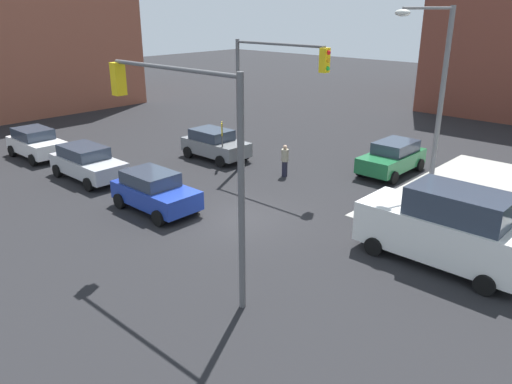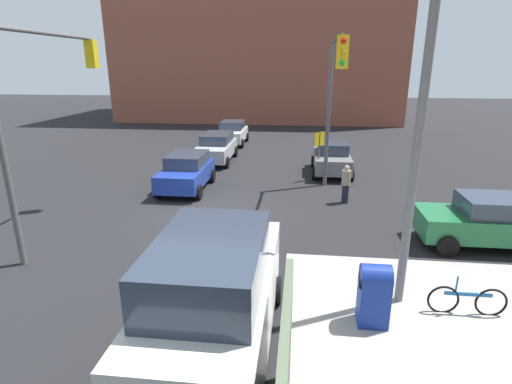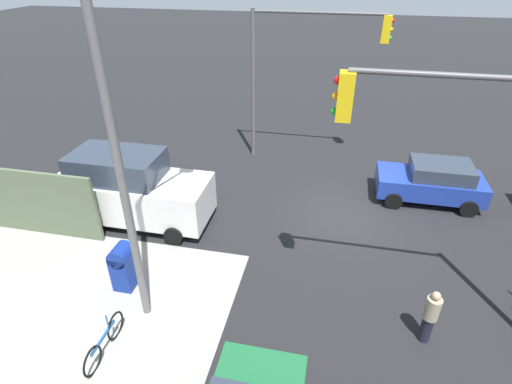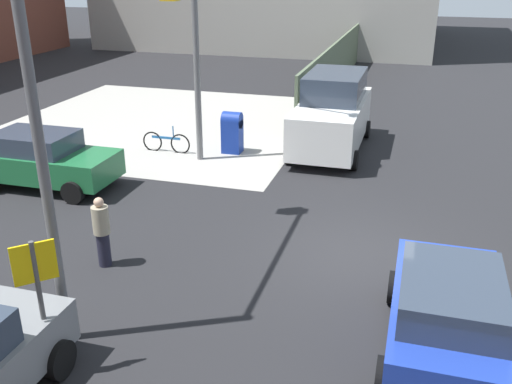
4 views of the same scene
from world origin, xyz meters
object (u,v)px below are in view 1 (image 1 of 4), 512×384
Objects in this scene: traffic_signal_se_corner at (185,133)px; van_white_delivery at (446,227)px; mailbox_blue at (445,204)px; sedan_green at (392,157)px; street_lamp_corner at (435,98)px; bicycle_leaning_on_fence at (451,196)px; traffic_signal_nw_corner at (270,83)px; hatchback_blue at (154,191)px; hatchback_silver at (87,162)px; pedestrian_crossing at (285,160)px; sedan_white at (36,143)px; coupe_gray at (215,144)px.

traffic_signal_se_corner reaches higher than van_white_delivery.
sedan_green is (-4.52, 4.23, 0.08)m from mailbox_blue.
traffic_signal_se_corner is 10.32m from street_lamp_corner.
traffic_signal_se_corner is at bearing -105.57° from bicycle_leaning_on_fence.
traffic_signal_nw_corner is 0.81× the size of street_lamp_corner.
mailbox_blue is (1.12, -0.45, -3.94)m from street_lamp_corner.
van_white_delivery is 5.81m from bicycle_leaning_on_fence.
hatchback_blue is (-8.20, -7.29, -3.86)m from street_lamp_corner.
traffic_signal_se_corner reaches higher than bicycle_leaning_on_fence.
hatchback_silver is at bearing -152.91° from street_lamp_corner.
van_white_delivery is 10.14m from pedestrian_crossing.
traffic_signal_nw_corner is 1.61× the size of sedan_green.
sedan_white is at bearing -159.86° from street_lamp_corner.
traffic_signal_nw_corner reaches higher than bicycle_leaning_on_fence.
traffic_signal_se_corner is at bearing -105.38° from street_lamp_corner.
pedestrian_crossing is at bearing 80.90° from hatchback_blue.
van_white_delivery is at bearing 50.46° from traffic_signal_se_corner.
mailbox_blue is 11.57m from hatchback_blue.
van_white_delivery reaches higher than bicycle_leaning_on_fence.
street_lamp_corner is 4.12m from mailbox_blue.
bicycle_leaning_on_fence is at bearing 45.99° from hatchback_blue.
hatchback_silver is at bearing -106.95° from coupe_gray.
traffic_signal_se_corner is at bearing -14.40° from hatchback_silver.
hatchback_blue and sedan_green have the same top height.
coupe_gray is (-12.99, -0.06, 0.08)m from mailbox_blue.
coupe_gray and hatchback_blue have the same top height.
bicycle_leaning_on_fence is (8.73, 9.03, -0.50)m from hatchback_blue.
hatchback_silver reaches higher than mailbox_blue.
pedestrian_crossing is (6.79, 6.84, -0.02)m from hatchback_silver.
traffic_signal_nw_corner is 5.79m from coupe_gray.
pedestrian_crossing is at bearing 114.11° from traffic_signal_se_corner.
traffic_signal_se_corner is 1.49× the size of hatchback_silver.
sedan_green is at bearing 46.07° from hatchback_silver.
coupe_gray reaches higher than pedestrian_crossing.
sedan_green is 4.44m from bicycle_leaning_on_fence.
hatchback_blue is 12.06m from sedan_green.
traffic_signal_nw_corner is at bearing 43.96° from hatchback_silver.
mailbox_blue is at bearing 17.98° from sedan_white.
mailbox_blue is at bearing -21.91° from street_lamp_corner.
traffic_signal_se_corner is 1.69× the size of sedan_white.
traffic_signal_se_corner is 7.17m from hatchback_blue.
coupe_gray is (-11.86, -0.52, -3.86)m from street_lamp_corner.
street_lamp_corner reaches higher than mailbox_blue.
hatchback_blue is 2.24× the size of bicycle_leaning_on_fence.
sedan_white is 2.19× the size of bicycle_leaning_on_fence.
bicycle_leaning_on_fence is (3.26, 11.70, -4.29)m from traffic_signal_se_corner.
street_lamp_corner is 1.83× the size of hatchback_silver.
pedestrian_crossing is at bearing -165.28° from bicycle_leaning_on_fence.
sedan_white is at bearing 170.24° from traffic_signal_se_corner.
pedestrian_crossing is (12.27, 6.84, -0.02)m from sedan_white.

